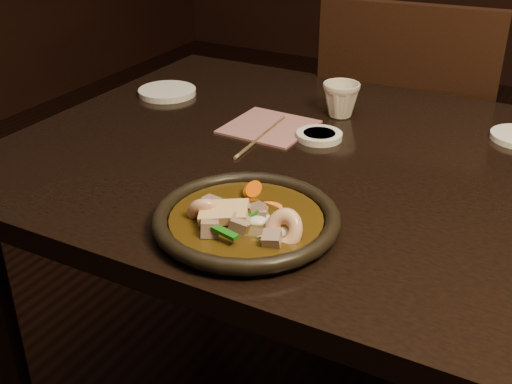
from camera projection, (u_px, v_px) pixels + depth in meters
The scene contains 9 objects.
table at pixel (434, 220), 1.12m from camera, with size 1.60×0.90×0.75m.
chair at pixel (404, 155), 1.75m from camera, with size 0.49×0.49×0.94m.
plate at pixel (246, 220), 0.94m from camera, with size 0.28×0.28×0.03m.
stirfry at pixel (245, 219), 0.93m from camera, with size 0.19×0.18×0.06m.
soy_dish at pixel (319, 136), 1.24m from camera, with size 0.09×0.09×0.01m, color white.
saucer_left at pixel (167, 92), 1.47m from camera, with size 0.13×0.13×0.01m, color white.
tea_cup at pixel (341, 99), 1.34m from camera, with size 0.08×0.07×0.08m, color beige.
chopsticks at pixel (262, 136), 1.25m from camera, with size 0.02×0.23×0.01m.
napkin at pixel (269, 127), 1.30m from camera, with size 0.16×0.16×0.00m, color #A46466.
Camera 1 is at (0.19, -1.00, 1.24)m, focal length 45.00 mm.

